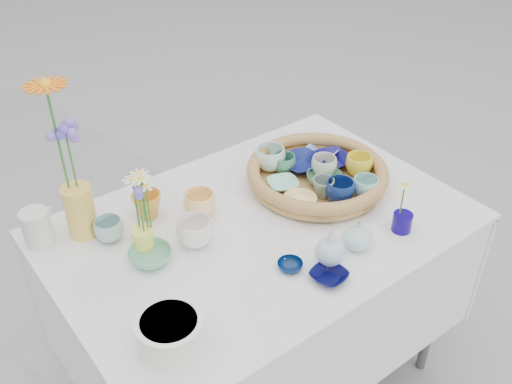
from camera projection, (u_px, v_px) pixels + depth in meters
ground at (259, 378)px, 2.20m from camera, size 80.00×80.00×0.00m
display_table at (259, 378)px, 2.20m from camera, size 1.26×0.86×0.77m
wicker_tray at (317, 175)px, 1.91m from camera, size 0.47×0.47×0.08m
tray_ceramic_0 at (302, 163)px, 1.97m from camera, size 0.16×0.16×0.04m
tray_ceramic_1 at (331, 161)px, 1.99m from camera, size 0.16×0.16×0.03m
tray_ceramic_2 at (359, 165)px, 1.93m from camera, size 0.11×0.11×0.07m
tray_ceramic_3 at (324, 179)px, 1.89m from camera, size 0.15×0.15×0.04m
tray_ceramic_4 at (323, 188)px, 1.82m from camera, size 0.09×0.09×0.07m
tray_ceramic_5 at (283, 184)px, 1.88m from camera, size 0.13×0.13×0.02m
tray_ceramic_6 at (270, 158)px, 1.95m from camera, size 0.13×0.13×0.08m
tray_ceramic_7 at (324, 166)px, 1.93m from camera, size 0.11×0.11×0.07m
tray_ceramic_8 at (322, 151)px, 2.05m from camera, size 0.14×0.14×0.03m
tray_ceramic_9 at (340, 191)px, 1.80m from camera, size 0.11×0.11×0.07m
tray_ceramic_10 at (300, 202)px, 1.79m from camera, size 0.12×0.12×0.03m
tray_ceramic_11 at (365, 187)px, 1.83m from camera, size 0.11×0.11×0.07m
tray_ceramic_12 at (284, 163)px, 1.95m from camera, size 0.08×0.08×0.06m
loose_ceramic_0 at (147, 205)px, 1.76m from camera, size 0.11×0.11×0.09m
loose_ceramic_1 at (200, 204)px, 1.77m from camera, size 0.13×0.13×0.08m
loose_ceramic_2 at (150, 256)px, 1.60m from camera, size 0.14×0.14×0.04m
loose_ceramic_3 at (195, 232)px, 1.66m from camera, size 0.11×0.11×0.08m
loose_ceramic_4 at (290, 266)px, 1.58m from camera, size 0.09×0.09×0.02m
loose_ceramic_5 at (109, 230)px, 1.68m from camera, size 0.09×0.09×0.07m
loose_ceramic_6 at (329, 276)px, 1.55m from camera, size 0.11×0.11×0.02m
fluted_bowl at (170, 333)px, 1.35m from camera, size 0.20×0.20×0.09m
bud_vase_paleblue at (331, 245)px, 1.57m from camera, size 0.11×0.11×0.13m
bud_vase_seafoam at (358, 235)px, 1.64m from camera, size 0.10×0.10×0.09m
bud_vase_cobalt at (402, 222)px, 1.71m from camera, size 0.07×0.07×0.06m
single_daisy at (402, 200)px, 1.67m from camera, size 0.08×0.08×0.12m
tall_vase_yellow at (80, 211)px, 1.67m from camera, size 0.11×0.11×0.17m
gerbera at (58, 139)px, 1.54m from camera, size 0.15×0.15×0.34m
hydrangea at (71, 159)px, 1.58m from camera, size 0.08×0.08×0.26m
white_pitcher at (37, 228)px, 1.65m from camera, size 0.14×0.12×0.11m
daisy_cup at (143, 239)px, 1.64m from camera, size 0.07×0.07×0.07m
daisy_posy at (139, 203)px, 1.59m from camera, size 0.10×0.10×0.17m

